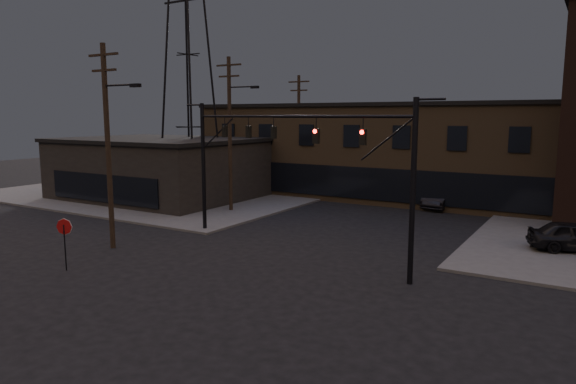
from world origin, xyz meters
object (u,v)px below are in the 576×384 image
object	(u,v)px
traffic_signal_near	(388,170)
car_crossing	(443,198)
stop_sign	(64,232)
parked_car_lot_a	(576,236)
traffic_signal_far	(219,152)

from	to	relation	value
traffic_signal_near	car_crossing	size ratio (longest dim) A/B	1.58
stop_sign	car_crossing	bearing A→B (deg)	67.26
stop_sign	car_crossing	world-z (taller)	stop_sign
stop_sign	parked_car_lot_a	bearing A→B (deg)	37.68
traffic_signal_far	stop_sign	size ratio (longest dim) A/B	3.23
traffic_signal_far	car_crossing	bearing A→B (deg)	58.98
traffic_signal_near	car_crossing	bearing A→B (deg)	97.30
stop_sign	traffic_signal_far	bearing A→B (deg)	82.68
traffic_signal_near	stop_sign	bearing A→B (deg)	-154.10
traffic_signal_far	parked_car_lot_a	xyz separation A→B (m)	(19.15, 5.80, -4.07)
stop_sign	parked_car_lot_a	xyz separation A→B (m)	(20.43, 15.79, -0.90)
traffic_signal_far	stop_sign	distance (m)	10.55
parked_car_lot_a	car_crossing	bearing A→B (deg)	24.13
traffic_signal_near	traffic_signal_far	size ratio (longest dim) A/B	1.00
traffic_signal_far	car_crossing	world-z (taller)	traffic_signal_far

